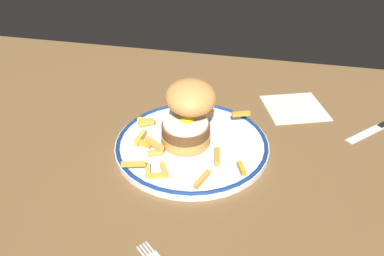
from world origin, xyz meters
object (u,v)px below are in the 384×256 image
Objects in this scene: burger at (189,112)px; napkin at (295,107)px; dinner_plate at (192,144)px; knife at (381,125)px.

burger is 1.05× the size of napkin.
dinner_plate is at bearing -135.03° from napkin.
dinner_plate reaches higher than napkin.
knife is 18.30cm from napkin.
burger reaches higher than knife.
dinner_plate reaches higher than knife.
napkin is at bearing 44.97° from dinner_plate.
burger is (-0.82, 0.75, 6.70)cm from dinner_plate.
burger is 41.85cm from knife.
napkin is (-17.92, 3.72, -0.06)cm from knife.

